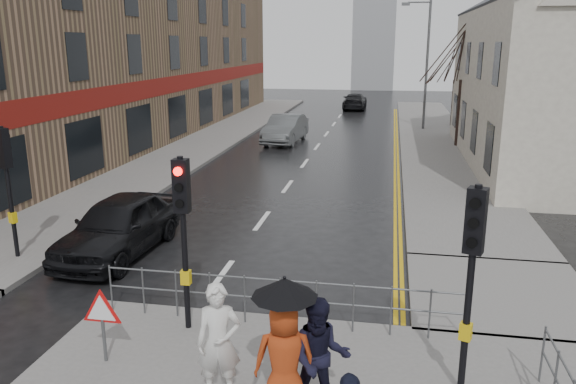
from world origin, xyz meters
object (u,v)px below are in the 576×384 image
at_px(pedestrian_b, 320,358).
at_px(car_parked, 119,226).
at_px(car_mid, 285,129).
at_px(pedestrian_a, 219,342).
at_px(pedestrian_with_umbrella, 285,345).

height_order(pedestrian_b, car_parked, pedestrian_b).
bearing_deg(car_parked, car_mid, 89.30).
distance_m(pedestrian_b, car_mid, 24.45).
height_order(pedestrian_a, car_parked, pedestrian_a).
distance_m(pedestrian_b, car_parked, 8.57).
height_order(pedestrian_a, pedestrian_b, pedestrian_a).
bearing_deg(car_parked, pedestrian_with_umbrella, -44.09).
bearing_deg(pedestrian_a, pedestrian_b, -17.09).
xyz_separation_m(pedestrian_a, pedestrian_with_umbrella, (1.08, -0.27, 0.22)).
height_order(pedestrian_with_umbrella, car_parked, pedestrian_with_umbrella).
bearing_deg(pedestrian_b, pedestrian_with_umbrella, -173.49).
xyz_separation_m(pedestrian_with_umbrella, car_mid, (-4.52, 24.08, -0.52)).
height_order(pedestrian_b, car_mid, pedestrian_b).
bearing_deg(pedestrian_a, pedestrian_with_umbrella, -26.94).
xyz_separation_m(pedestrian_b, car_mid, (-5.02, 23.92, -0.28)).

